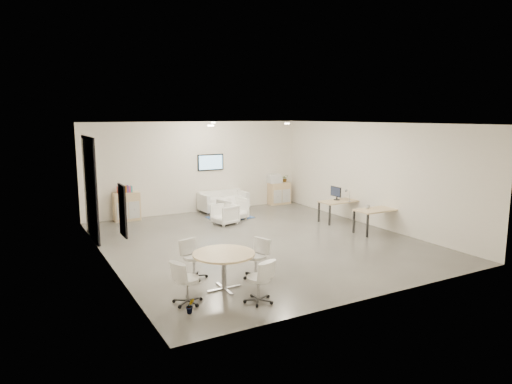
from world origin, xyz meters
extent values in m
cube|color=#52504B|center=(0.00, 0.00, -0.40)|extent=(8.00, 9.00, 0.80)
cube|color=white|center=(0.00, 0.00, 3.60)|extent=(8.00, 9.00, 0.80)
cube|color=white|center=(0.00, 4.90, 1.60)|extent=(8.00, 0.80, 3.20)
cube|color=white|center=(0.00, -4.90, 1.60)|extent=(8.00, 0.80, 3.20)
cube|color=white|center=(-4.40, 0.00, 1.60)|extent=(0.80, 9.00, 3.20)
cube|color=white|center=(4.40, 0.00, 1.60)|extent=(0.80, 9.00, 3.20)
cube|color=black|center=(-3.96, 2.50, 1.43)|extent=(0.02, 1.90, 2.85)
cube|color=black|center=(-3.94, 2.50, 2.81)|extent=(0.06, 1.90, 0.08)
cube|color=black|center=(-3.94, 1.59, 1.43)|extent=(0.06, 0.08, 2.85)
cube|color=black|center=(-3.94, 3.41, 1.43)|extent=(0.06, 0.08, 2.85)
cube|color=black|center=(-3.94, 2.65, 1.43)|extent=(0.06, 0.07, 2.85)
cube|color=#B2B2B7|center=(-3.90, 2.05, 1.05)|extent=(0.04, 0.60, 0.05)
cube|color=black|center=(-3.98, -1.60, 1.55)|extent=(0.04, 0.54, 1.04)
cube|color=white|center=(-3.95, -1.60, 1.55)|extent=(0.01, 0.46, 0.96)
cube|color=#EF7047|center=(-3.95, -1.60, 1.35)|extent=(0.01, 0.32, 0.30)
cube|color=black|center=(0.50, 4.46, 1.75)|extent=(0.98, 0.05, 0.58)
cube|color=#89C5ED|center=(0.50, 4.44, 1.75)|extent=(0.90, 0.01, 0.50)
cylinder|color=#FFEAC6|center=(-1.80, -1.00, 3.18)|extent=(0.14, 0.14, 0.03)
cylinder|color=#FFEAC6|center=(1.20, 0.50, 3.18)|extent=(0.14, 0.14, 0.03)
cylinder|color=#FFEAC6|center=(0.00, 3.00, 3.18)|extent=(0.14, 0.14, 0.03)
cube|color=#D3B07F|center=(-2.58, 4.26, 0.46)|extent=(0.83, 0.41, 0.93)
cube|color=silver|center=(-2.77, 4.05, 0.37)|extent=(0.35, 0.02, 0.56)
cube|color=silver|center=(-2.39, 4.05, 0.37)|extent=(0.35, 0.02, 0.56)
cube|color=#D3B07F|center=(3.29, 4.27, 0.43)|extent=(0.85, 0.40, 0.85)
cube|color=silver|center=(3.09, 4.07, 0.34)|extent=(0.36, 0.02, 0.51)
cube|color=silver|center=(3.48, 4.07, 0.34)|extent=(0.36, 0.02, 0.51)
cube|color=red|center=(-2.84, 4.26, 1.04)|extent=(0.04, 0.14, 0.22)
cube|color=#337FCC|center=(-2.78, 4.26, 1.04)|extent=(0.04, 0.14, 0.22)
cube|color=gold|center=(-2.71, 4.26, 1.04)|extent=(0.04, 0.14, 0.22)
cube|color=#4CB24C|center=(-2.65, 4.26, 1.04)|extent=(0.04, 0.14, 0.22)
cube|color=#CC6619|center=(-2.59, 4.26, 1.04)|extent=(0.04, 0.14, 0.22)
cube|color=purple|center=(-2.53, 4.26, 1.04)|extent=(0.04, 0.14, 0.22)
cube|color=#E54C7F|center=(-2.47, 4.26, 1.04)|extent=(0.04, 0.14, 0.22)
cube|color=teal|center=(-2.40, 4.26, 1.04)|extent=(0.04, 0.14, 0.22)
cube|color=white|center=(3.07, 4.27, 0.99)|extent=(0.53, 0.46, 0.29)
cube|color=white|center=(3.07, 4.27, 1.17)|extent=(0.40, 0.34, 0.06)
cube|color=white|center=(0.79, 4.03, 0.26)|extent=(1.71, 0.93, 0.31)
cube|color=white|center=(0.79, 4.35, 0.57)|extent=(1.68, 0.28, 0.31)
cube|color=white|center=(0.03, 4.03, 0.42)|extent=(0.19, 0.84, 0.63)
cube|color=white|center=(1.55, 4.03, 0.42)|extent=(0.19, 0.84, 0.63)
cube|color=#314E98|center=(0.57, 3.03, 0.01)|extent=(1.45, 0.98, 0.01)
imported|color=white|center=(0.01, 2.24, 0.35)|extent=(0.77, 0.81, 0.70)
imported|color=white|center=(0.51, 2.67, 0.40)|extent=(0.94, 0.91, 0.80)
cube|color=#D3B07F|center=(3.44, 0.79, 0.67)|extent=(1.35, 0.72, 0.04)
cube|color=black|center=(2.82, 0.51, 0.33)|extent=(0.05, 0.05, 0.65)
cube|color=black|center=(4.05, 0.51, 0.33)|extent=(0.05, 0.05, 0.65)
cube|color=black|center=(2.82, 1.07, 0.33)|extent=(0.05, 0.05, 0.65)
cube|color=black|center=(4.05, 1.07, 0.33)|extent=(0.05, 0.05, 0.65)
cube|color=#D3B07F|center=(3.51, -0.85, 0.68)|extent=(1.36, 0.69, 0.04)
cube|color=black|center=(2.88, -1.14, 0.33)|extent=(0.05, 0.05, 0.66)
cube|color=black|center=(4.13, -1.14, 0.33)|extent=(0.05, 0.05, 0.66)
cube|color=black|center=(2.88, -0.56, 0.33)|extent=(0.05, 0.05, 0.66)
cube|color=black|center=(4.13, -0.56, 0.33)|extent=(0.05, 0.05, 0.66)
cylinder|color=black|center=(3.44, 0.94, 0.70)|extent=(0.20, 0.20, 0.02)
cube|color=black|center=(3.44, 0.94, 0.82)|extent=(0.04, 0.03, 0.24)
cube|color=black|center=(3.39, 0.94, 0.97)|extent=(0.03, 0.50, 0.32)
cylinder|color=#D3B07F|center=(-2.32, -2.76, 0.73)|extent=(1.23, 1.23, 0.04)
cylinder|color=#B2B2B7|center=(-2.32, -2.76, 0.35)|extent=(0.10, 0.10, 0.71)
cube|color=#B2B2B7|center=(-2.32, -2.76, 0.01)|extent=(0.72, 0.06, 0.03)
cube|color=#B2B2B7|center=(-2.32, -2.76, 0.01)|extent=(0.06, 0.72, 0.03)
imported|color=#3F7F3F|center=(3.56, 4.29, 0.96)|extent=(0.30, 0.32, 0.21)
imported|color=#3F7F3F|center=(-3.31, -3.49, 0.06)|extent=(0.18, 0.29, 0.12)
imported|color=white|center=(3.31, -0.66, 0.77)|extent=(0.16, 0.15, 0.13)
camera|label=1|loc=(-5.90, -10.60, 3.40)|focal=32.00mm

